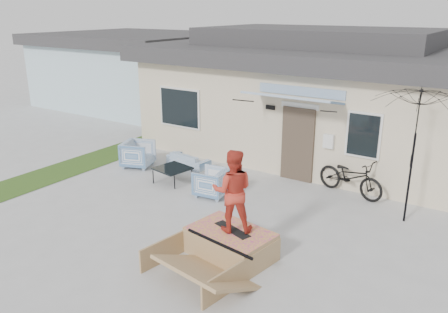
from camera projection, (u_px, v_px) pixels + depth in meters
The scene contains 13 objects.
ground at pixel (167, 231), 9.98m from camera, with size 90.00×90.00×0.00m, color #ACACAC.
grass_strip at pixel (83, 164), 14.29m from camera, with size 1.40×8.00×0.01m, color #2C4B19.
house at pixel (316, 91), 15.69m from camera, with size 10.80×8.49×4.10m.
neighbor_house at pixel (136, 68), 22.85m from camera, with size 8.60×7.60×3.50m.
loveseat at pixel (189, 157), 14.01m from camera, with size 1.43×0.42×0.56m, color teal.
armchair_left at pixel (138, 153), 13.92m from camera, with size 0.86×0.81×0.89m, color teal.
armchair_right at pixel (212, 181), 11.76m from camera, with size 0.78×0.73×0.81m, color teal.
coffee_table at pixel (173, 175), 12.74m from camera, with size 0.86×0.86×0.43m, color black.
bicycle at pixel (351, 173), 11.77m from camera, with size 0.66×1.89×1.21m, color black.
patio_umbrella at pixel (414, 149), 9.91m from camera, with size 2.36×2.24×2.20m.
skate_ramp at pixel (230, 243), 8.92m from camera, with size 1.61×2.14×0.54m, color #A17D50, non-canonical shape.
skateboard at pixel (232, 229), 8.87m from camera, with size 0.88×0.22×0.05m, color black.
skater at pixel (233, 189), 8.60m from camera, with size 0.80×0.62×1.64m, color red.
Camera 1 is at (6.01, -6.76, 4.69)m, focal length 36.33 mm.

